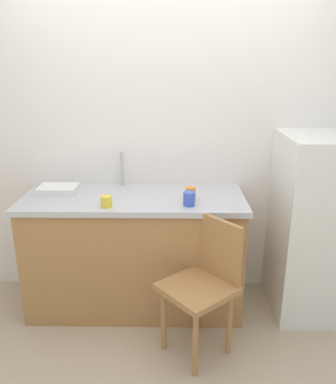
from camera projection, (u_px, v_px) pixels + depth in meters
The scene contains 11 objects.
ground_plane at pixel (162, 363), 2.48m from camera, with size 8.00×8.00×0.00m, color tan.
back_wall at pixel (165, 143), 3.04m from camera, with size 4.80×0.10×2.44m, color white.
cabinet_base at pixel (135, 254), 2.96m from camera, with size 1.56×0.60×0.86m, color #A87542.
countertop at pixel (134, 199), 2.82m from camera, with size 1.60×0.64×0.04m, color #B7B7BC.
faucet at pixel (122, 169), 3.01m from camera, with size 0.02×0.02×0.27m, color #B7B7BC.
refrigerator at pixel (315, 226), 2.85m from camera, with size 0.56×0.62×1.34m, color silver.
chair at pixel (204, 281), 2.46m from camera, with size 0.56×0.56×0.89m.
dish_tray at pixel (58, 189), 2.88m from camera, with size 0.28×0.20×0.05m, color white.
cup_blue at pixel (189, 199), 2.62m from camera, with size 0.08×0.08×0.09m, color blue.
cup_orange at pixel (191, 193), 2.73m from camera, with size 0.07×0.07×0.09m, color orange.
cup_yellow at pixel (106, 201), 2.60m from camera, with size 0.08×0.08×0.08m, color yellow.
Camera 1 is at (0.07, -2.01, 1.81)m, focal length 36.46 mm.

